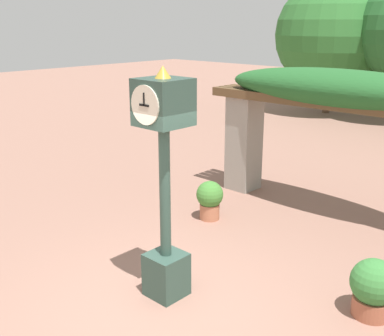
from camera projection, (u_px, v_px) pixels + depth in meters
ground_plane at (161, 307)px, 6.19m from camera, size 60.00×60.00×0.00m
pedestal_clock at (165, 177)px, 6.01m from camera, size 0.57×0.62×3.04m
pergola at (337, 108)px, 8.69m from camera, size 5.33×1.19×2.72m
potted_plant_near_left at (373, 287)px, 5.92m from camera, size 0.58×0.58×0.76m
potted_plant_near_right at (210, 199)px, 8.86m from camera, size 0.50×0.50×0.73m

